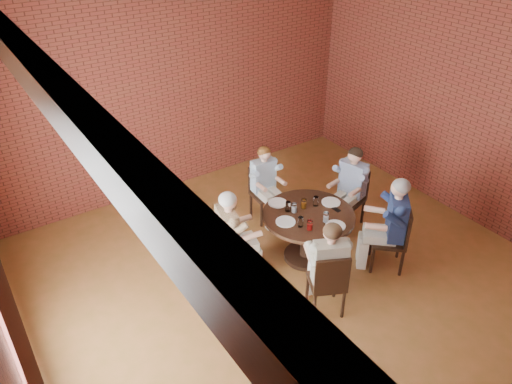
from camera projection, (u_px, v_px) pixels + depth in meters
floor at (306, 298)px, 6.38m from camera, size 7.00×7.00×0.00m
ceiling at (326, 27)px, 4.56m from camera, size 7.00×7.00×0.00m
wall_back at (174, 90)px, 7.92m from camera, size 7.00×0.00×7.00m
wall_right at (493, 118)px, 7.00m from camera, size 0.00×7.00×7.00m
ceiling_beam at (57, 96)px, 3.47m from camera, size 0.22×6.90×0.26m
dining_table at (308, 227)px, 6.78m from camera, size 1.24×1.24×0.75m
chair_a at (352, 194)px, 7.55m from camera, size 0.50×0.50×0.91m
diner_a at (350, 188)px, 7.42m from camera, size 0.73×0.65×1.29m
chair_b at (263, 190)px, 7.68m from camera, size 0.40×0.40×0.88m
diner_b at (265, 185)px, 7.56m from camera, size 0.50×0.60×1.23m
chair_c at (226, 247)px, 6.45m from camera, size 0.51×0.51×0.93m
diner_c at (232, 236)px, 6.39m from camera, size 0.75×0.66×1.33m
chair_d at (329, 282)px, 5.90m from camera, size 0.55×0.55×0.92m
diner_d at (328, 268)px, 5.89m from camera, size 0.74×0.79×1.31m
chair_e at (396, 235)px, 6.65m from camera, size 0.63×0.63×0.96m
diner_e at (391, 224)px, 6.57m from camera, size 0.87×0.86×1.37m
plate_a at (331, 202)px, 6.89m from camera, size 0.26×0.26×0.01m
plate_b at (278, 203)px, 6.88m from camera, size 0.26×0.26×0.01m
plate_c at (286, 222)px, 6.50m from camera, size 0.26×0.26×0.01m
plate_d at (336, 226)px, 6.42m from camera, size 0.26×0.26×0.01m
glass_a at (316, 201)px, 6.80m from camera, size 0.07×0.07×0.14m
glass_b at (304, 204)px, 6.75m from camera, size 0.07×0.07×0.14m
glass_c at (288, 206)px, 6.69m from camera, size 0.07×0.07×0.14m
glass_d at (294, 208)px, 6.66m from camera, size 0.07×0.07×0.14m
glass_e at (301, 222)px, 6.39m from camera, size 0.07×0.07×0.14m
glass_f at (310, 225)px, 6.33m from camera, size 0.07×0.07×0.14m
glass_g at (326, 217)px, 6.48m from camera, size 0.07×0.07×0.14m
smartphone at (336, 209)px, 6.74m from camera, size 0.07×0.13×0.01m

